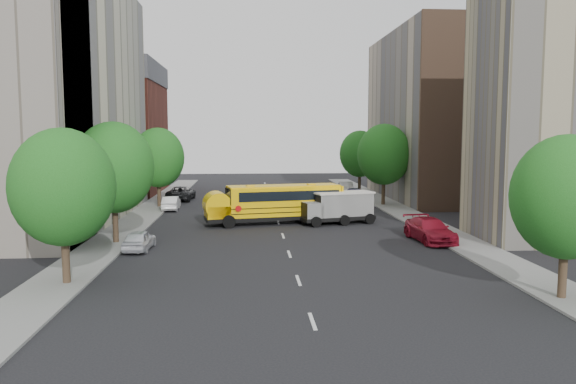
{
  "coord_description": "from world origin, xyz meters",
  "views": [
    {
      "loc": [
        -2.41,
        -40.6,
        7.12
      ],
      "look_at": [
        0.64,
        2.0,
        2.67
      ],
      "focal_mm": 35.0,
      "sensor_mm": 36.0,
      "label": 1
    }
  ],
  "objects": [
    {
      "name": "parked_car_1",
      "position": [
        -9.6,
        12.08,
        0.65
      ],
      "size": [
        1.45,
        3.98,
        1.3
      ],
      "primitive_type": "imported",
      "rotation": [
        0.0,
        0.0,
        3.16
      ],
      "color": "white",
      "rests_on": "ground"
    },
    {
      "name": "street_tree_4",
      "position": [
        11.0,
        14.0,
        5.08
      ],
      "size": [
        5.25,
        5.25,
        8.1
      ],
      "color": "#38281C",
      "rests_on": "ground"
    },
    {
      "name": "street_tree_2",
      "position": [
        -11.0,
        14.0,
        4.83
      ],
      "size": [
        4.99,
        4.99,
        7.71
      ],
      "color": "#38281C",
      "rests_on": "ground"
    },
    {
      "name": "sidewalk_right",
      "position": [
        11.5,
        5.0,
        0.06
      ],
      "size": [
        3.0,
        80.0,
        0.12
      ],
      "primitive_type": "cube",
      "color": "slate",
      "rests_on": "ground"
    },
    {
      "name": "building_left_redbrick",
      "position": [
        -18.0,
        28.0,
        6.5
      ],
      "size": [
        10.0,
        15.0,
        13.0
      ],
      "primitive_type": "cube",
      "color": "maroon",
      "rests_on": "ground"
    },
    {
      "name": "parked_car_2",
      "position": [
        -9.6,
        19.89,
        0.76
      ],
      "size": [
        2.86,
        5.61,
        1.52
      ],
      "primitive_type": "imported",
      "rotation": [
        0.0,
        0.0,
        3.08
      ],
      "color": "black",
      "rests_on": "ground"
    },
    {
      "name": "street_tree_1",
      "position": [
        -11.0,
        -4.0,
        4.95
      ],
      "size": [
        5.12,
        5.12,
        7.9
      ],
      "color": "#38281C",
      "rests_on": "ground"
    },
    {
      "name": "building_right_far",
      "position": [
        18.0,
        20.0,
        9.0
      ],
      "size": [
        10.0,
        22.0,
        18.0
      ],
      "primitive_type": "cube",
      "color": "tan",
      "rests_on": "ground"
    },
    {
      "name": "building_left_cream",
      "position": [
        -18.0,
        6.0,
        10.0
      ],
      "size": [
        10.0,
        26.0,
        20.0
      ],
      "primitive_type": "cube",
      "color": "beige",
      "rests_on": "ground"
    },
    {
      "name": "building_right_near",
      "position": [
        18.0,
        -4.5,
        8.5
      ],
      "size": [
        10.0,
        7.0,
        17.0
      ],
      "primitive_type": "cube",
      "color": "tan",
      "rests_on": "ground"
    },
    {
      "name": "street_tree_5",
      "position": [
        11.0,
        26.0,
        4.7
      ],
      "size": [
        4.86,
        4.86,
        7.51
      ],
      "color": "#38281C",
      "rests_on": "ground"
    },
    {
      "name": "street_tree_3",
      "position": [
        11.0,
        -18.0,
        4.45
      ],
      "size": [
        4.61,
        4.61,
        7.11
      ],
      "color": "#38281C",
      "rests_on": "ground"
    },
    {
      "name": "ground",
      "position": [
        0.0,
        0.0,
        0.0
      ],
      "size": [
        120.0,
        120.0,
        0.0
      ],
      "primitive_type": "plane",
      "color": "black",
      "rests_on": "ground"
    },
    {
      "name": "street_tree_0",
      "position": [
        -11.0,
        -14.0,
        4.64
      ],
      "size": [
        4.8,
        4.8,
        7.41
      ],
      "color": "#38281C",
      "rests_on": "ground"
    },
    {
      "name": "school_bus",
      "position": [
        -0.39,
        3.48,
        1.74
      ],
      "size": [
        11.33,
        4.65,
        3.12
      ],
      "rotation": [
        0.0,
        0.0,
        0.2
      ],
      "color": "black",
      "rests_on": "ground"
    },
    {
      "name": "parked_car_4",
      "position": [
        8.8,
        17.32,
        0.74
      ],
      "size": [
        1.93,
        4.42,
        1.48
      ],
      "primitive_type": "imported",
      "rotation": [
        0.0,
        0.0,
        -0.04
      ],
      "color": "#343257",
      "rests_on": "ground"
    },
    {
      "name": "parked_car_5",
      "position": [
        9.14,
        24.77,
        0.73
      ],
      "size": [
        1.9,
        4.53,
        1.46
      ],
      "primitive_type": "imported",
      "rotation": [
        0.0,
        0.0,
        -0.08
      ],
      "color": "#AAA8A4",
      "rests_on": "ground"
    },
    {
      "name": "parked_car_3",
      "position": [
        9.6,
        -4.66,
        0.77
      ],
      "size": [
        2.62,
        5.46,
        1.53
      ],
      "primitive_type": "imported",
      "rotation": [
        0.0,
        0.0,
        0.09
      ],
      "color": "maroon",
      "rests_on": "ground"
    },
    {
      "name": "lane_markings",
      "position": [
        0.0,
        10.0,
        0.01
      ],
      "size": [
        0.15,
        64.0,
        0.01
      ],
      "primitive_type": "cube",
      "color": "silver",
      "rests_on": "ground"
    },
    {
      "name": "parked_car_0",
      "position": [
        -9.1,
        -6.19,
        0.63
      ],
      "size": [
        1.68,
        3.79,
        1.27
      ],
      "primitive_type": "imported",
      "rotation": [
        0.0,
        0.0,
        3.09
      ],
      "color": "silver",
      "rests_on": "ground"
    },
    {
      "name": "building_right_sidewall",
      "position": [
        18.0,
        9.0,
        9.0
      ],
      "size": [
        10.1,
        0.3,
        18.0
      ],
      "primitive_type": "cube",
      "color": "brown",
      "rests_on": "ground"
    },
    {
      "name": "safari_truck",
      "position": [
        4.67,
        3.02,
        1.34
      ],
      "size": [
        6.25,
        3.6,
        2.53
      ],
      "rotation": [
        0.0,
        0.0,
        0.27
      ],
      "color": "black",
      "rests_on": "ground"
    },
    {
      "name": "sidewalk_left",
      "position": [
        -11.5,
        5.0,
        0.06
      ],
      "size": [
        3.0,
        80.0,
        0.12
      ],
      "primitive_type": "cube",
      "color": "slate",
      "rests_on": "ground"
    }
  ]
}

